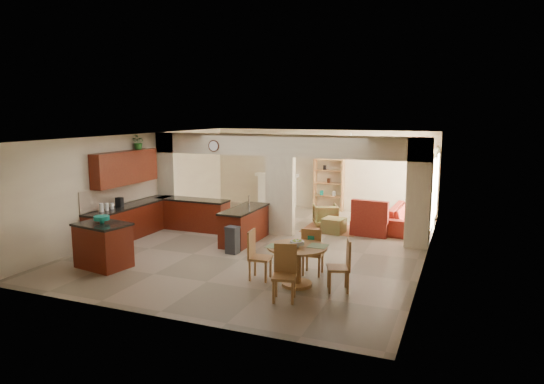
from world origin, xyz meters
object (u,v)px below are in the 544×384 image
at_px(sofa, 409,218).
at_px(armchair, 326,215).
at_px(dining_table, 297,260).
at_px(kitchen_island, 103,245).

relative_size(sofa, armchair, 3.35).
xyz_separation_m(sofa, armchair, (-2.40, -0.41, -0.02)).
distance_m(dining_table, sofa, 5.82).
bearing_deg(kitchen_island, armchair, 68.38).
bearing_deg(dining_table, sofa, 74.79).
relative_size(kitchen_island, sofa, 0.53).
xyz_separation_m(dining_table, armchair, (-0.87, 5.21, -0.20)).
bearing_deg(sofa, dining_table, 167.14).
distance_m(dining_table, armchair, 5.28).
bearing_deg(armchair, sofa, 165.04).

